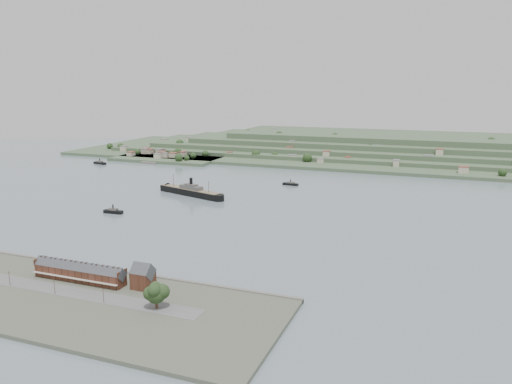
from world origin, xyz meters
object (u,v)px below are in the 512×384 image
(terrace_row, at_px, (80,272))
(steamship, at_px, (189,191))
(fig_tree, at_px, (156,293))
(tugboat, at_px, (113,211))
(gabled_building, at_px, (143,276))

(terrace_row, distance_m, steamship, 224.21)
(terrace_row, relative_size, fig_tree, 4.20)
(fig_tree, bearing_deg, tugboat, 132.26)
(fig_tree, bearing_deg, gabled_building, 136.23)
(terrace_row, distance_m, fig_tree, 59.65)
(gabled_building, relative_size, fig_tree, 1.07)
(steamship, height_order, fig_tree, steamship)
(gabled_building, bearing_deg, steamship, 112.54)
(gabled_building, relative_size, steamship, 0.17)
(steamship, height_order, tugboat, steamship)
(steamship, relative_size, tugboat, 4.94)
(tugboat, relative_size, fig_tree, 1.29)
(fig_tree, bearing_deg, steamship, 115.02)
(steamship, relative_size, fig_tree, 6.38)
(tugboat, xyz_separation_m, fig_tree, (134.21, -147.72, 8.22))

